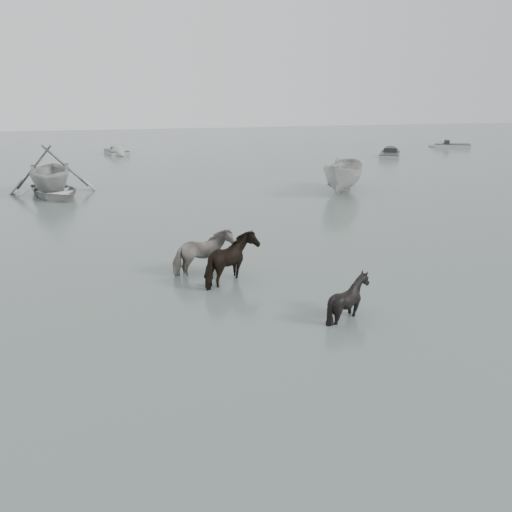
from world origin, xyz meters
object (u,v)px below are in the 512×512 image
(pony_dark, at_px, (233,256))
(pony_black, at_px, (349,290))
(rowboat_lead, at_px, (54,189))
(pony_pinto, at_px, (203,249))

(pony_dark, distance_m, pony_black, 3.83)
(rowboat_lead, bearing_deg, pony_pinto, -92.07)
(pony_pinto, xyz_separation_m, pony_black, (3.00, -4.11, -0.08))
(pony_pinto, relative_size, pony_black, 1.32)
(pony_pinto, distance_m, pony_dark, 1.26)
(pony_pinto, relative_size, pony_dark, 1.13)
(pony_black, height_order, rowboat_lead, pony_black)
(pony_dark, bearing_deg, pony_black, -119.75)
(pony_pinto, bearing_deg, rowboat_lead, 8.46)
(pony_dark, relative_size, pony_black, 1.17)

